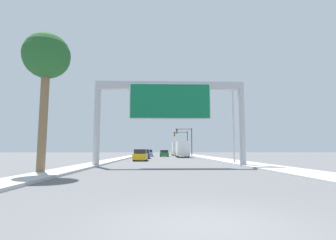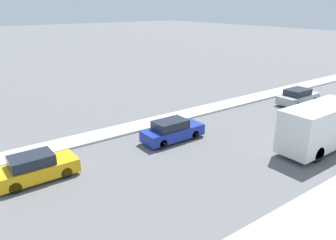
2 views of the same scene
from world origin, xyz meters
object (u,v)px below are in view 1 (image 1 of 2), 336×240
(palm_tree_foreground, at_px, (46,60))
(car_near_left, at_px, (149,153))
(car_mid_center, at_px, (140,155))
(car_far_right, at_px, (164,154))
(sign_gantry, at_px, (170,103))
(truck_box_primary, at_px, (177,149))
(street_lamp_right, at_px, (231,116))
(car_far_center, at_px, (145,154))
(truck_box_secondary, at_px, (182,149))
(traffic_light_near_intersection, at_px, (187,137))
(traffic_light_mid_block, at_px, (183,139))

(palm_tree_foreground, bearing_deg, car_near_left, 84.19)
(car_mid_center, bearing_deg, car_far_right, 80.77)
(car_far_right, bearing_deg, sign_gantry, -90.00)
(truck_box_primary, distance_m, street_lamp_right, 42.55)
(sign_gantry, relative_size, street_lamp_right, 1.58)
(car_far_center, distance_m, truck_box_secondary, 10.30)
(car_near_left, bearing_deg, truck_box_primary, 53.49)
(traffic_light_near_intersection, relative_size, street_lamp_right, 0.79)
(car_mid_center, distance_m, traffic_light_mid_block, 39.03)
(traffic_light_mid_block, bearing_deg, traffic_light_near_intersection, -89.90)
(sign_gantry, xyz_separation_m, palm_tree_foreground, (-7.98, -7.01, 1.39))
(truck_box_secondary, xyz_separation_m, palm_tree_foreground, (-11.48, -36.27, 5.47))
(car_far_center, height_order, truck_box_primary, truck_box_primary)
(car_far_right, bearing_deg, traffic_light_near_intersection, 48.29)
(truck_box_primary, bearing_deg, palm_tree_foreground, -102.11)
(car_far_center, xyz_separation_m, traffic_light_near_intersection, (9.06, 18.36, 3.79))
(car_near_left, bearing_deg, street_lamp_right, -72.92)
(traffic_light_near_intersection, bearing_deg, palm_tree_foreground, -106.04)
(truck_box_primary, distance_m, traffic_light_near_intersection, 7.29)
(car_far_center, bearing_deg, car_mid_center, -90.00)
(traffic_light_near_intersection, xyz_separation_m, street_lamp_right, (1.03, -35.90, 0.48))
(street_lamp_right, bearing_deg, sign_gantry, -147.47)
(sign_gantry, xyz_separation_m, truck_box_secondary, (3.50, 29.25, -4.07))
(car_far_right, bearing_deg, car_near_left, 137.60)
(truck_box_primary, bearing_deg, traffic_light_near_intersection, -72.16)
(sign_gantry, xyz_separation_m, street_lamp_right, (6.59, 4.21, -0.66))
(truck_box_primary, bearing_deg, traffic_light_mid_block, 60.33)
(palm_tree_foreground, relative_size, street_lamp_right, 1.02)
(car_far_right, distance_m, traffic_light_near_intersection, 9.20)
(car_mid_center, xyz_separation_m, truck_box_secondary, (7.00, 16.92, 0.86))
(sign_gantry, distance_m, traffic_light_near_intersection, 40.51)
(car_far_right, height_order, traffic_light_mid_block, traffic_light_mid_block)
(sign_gantry, relative_size, truck_box_primary, 1.91)
(truck_box_primary, bearing_deg, car_far_right, -105.46)
(truck_box_secondary, bearing_deg, car_far_center, -133.00)
(car_far_center, bearing_deg, traffic_light_mid_block, 72.31)
(car_far_center, height_order, traffic_light_near_intersection, traffic_light_near_intersection)
(car_mid_center, height_order, street_lamp_right, street_lamp_right)
(car_near_left, height_order, traffic_light_mid_block, traffic_light_mid_block)
(car_near_left, xyz_separation_m, car_far_center, (0.00, -15.32, 0.01))
(street_lamp_right, bearing_deg, car_far_center, 119.92)
(car_far_center, relative_size, car_mid_center, 1.05)
(car_far_right, distance_m, truck_box_secondary, 5.86)
(car_far_right, relative_size, traffic_light_near_intersection, 0.62)
(traffic_light_near_intersection, bearing_deg, truck_box_primary, 107.84)
(car_far_center, xyz_separation_m, truck_box_secondary, (7.00, 7.51, 0.86))
(car_far_right, height_order, palm_tree_foreground, palm_tree_foreground)
(palm_tree_foreground, bearing_deg, sign_gantry, 41.29)
(car_near_left, xyz_separation_m, truck_box_primary, (7.00, 9.46, 1.00))
(car_mid_center, height_order, truck_box_secondary, truck_box_secondary)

